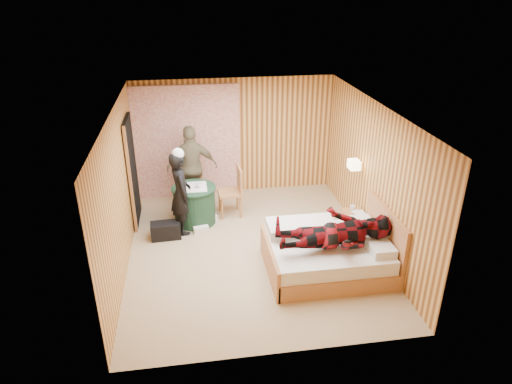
{
  "coord_description": "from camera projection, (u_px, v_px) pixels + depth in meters",
  "views": [
    {
      "loc": [
        -0.97,
        -6.77,
        4.3
      ],
      "look_at": [
        0.09,
        0.1,
        1.05
      ],
      "focal_mm": 32.0,
      "sensor_mm": 36.0,
      "label": 1
    }
  ],
  "objects": [
    {
      "name": "wall_lamp",
      "position": [
        354.0,
        165.0,
        8.14
      ],
      "size": [
        0.26,
        0.24,
        0.16
      ],
      "color": "gold",
      "rests_on": "wall_right"
    },
    {
      "name": "floor",
      "position": [
        252.0,
        249.0,
        8.02
      ],
      "size": [
        4.2,
        5.0,
        0.01
      ],
      "primitive_type": "cube",
      "color": "tan",
      "rests_on": "ground"
    },
    {
      "name": "sneaker_left",
      "position": [
        201.0,
        230.0,
        8.51
      ],
      "size": [
        0.29,
        0.16,
        0.12
      ],
      "primitive_type": "cube",
      "rotation": [
        0.0,
        0.0,
        0.2
      ],
      "color": "white",
      "rests_on": "floor"
    },
    {
      "name": "cup_nightstand",
      "position": [
        352.0,
        208.0,
        8.25
      ],
      "size": [
        0.1,
        0.1,
        0.09
      ],
      "primitive_type": "imported",
      "rotation": [
        0.0,
        0.0,
        0.01
      ],
      "color": "white",
      "rests_on": "nightstand"
    },
    {
      "name": "doorway",
      "position": [
        132.0,
        172.0,
        8.55
      ],
      "size": [
        0.06,
        0.9,
        2.05
      ],
      "primitive_type": "cube",
      "color": "black",
      "rests_on": "floor"
    },
    {
      "name": "book_upper",
      "position": [
        356.0,
        213.0,
        8.1
      ],
      "size": [
        0.18,
        0.24,
        0.02
      ],
      "primitive_type": "imported",
      "rotation": [
        0.0,
        0.0,
        -0.08
      ],
      "color": "white",
      "rests_on": "nightstand"
    },
    {
      "name": "man_at_table",
      "position": [
        192.0,
        167.0,
        9.18
      ],
      "size": [
        1.03,
        0.46,
        1.72
      ],
      "primitive_type": "imported",
      "rotation": [
        0.0,
        0.0,
        3.18
      ],
      "color": "#72684C",
      "rests_on": "floor"
    },
    {
      "name": "wall_left",
      "position": [
        120.0,
        192.0,
        7.2
      ],
      "size": [
        0.02,
        5.0,
        2.5
      ],
      "primitive_type": "cube",
      "color": "#F2B75D",
      "rests_on": "floor"
    },
    {
      "name": "man_on_bed",
      "position": [
        336.0,
        225.0,
        6.88
      ],
      "size": [
        0.86,
        0.67,
        1.77
      ],
      "primitive_type": "imported",
      "rotation": [
        0.0,
        1.57,
        0.0
      ],
      "color": "maroon",
      "rests_on": "bed"
    },
    {
      "name": "round_table",
      "position": [
        195.0,
        204.0,
        8.76
      ],
      "size": [
        0.84,
        0.84,
        0.75
      ],
      "color": "#1F442A",
      "rests_on": "floor"
    },
    {
      "name": "cup_table",
      "position": [
        199.0,
        185.0,
        8.55
      ],
      "size": [
        0.15,
        0.15,
        0.1
      ],
      "primitive_type": "imported",
      "rotation": [
        0.0,
        0.0,
        0.26
      ],
      "color": "white",
      "rests_on": "round_table"
    },
    {
      "name": "woman_standing",
      "position": [
        181.0,
        193.0,
        8.26
      ],
      "size": [
        0.48,
        0.64,
        1.57
      ],
      "primitive_type": "imported",
      "rotation": [
        0.0,
        0.0,
        1.77
      ],
      "color": "black",
      "rests_on": "floor"
    },
    {
      "name": "curtain",
      "position": [
        188.0,
        142.0,
        9.55
      ],
      "size": [
        2.2,
        0.08,
        2.4
      ],
      "primitive_type": "cube",
      "color": "white",
      "rests_on": "floor"
    },
    {
      "name": "wall_right",
      "position": [
        373.0,
        176.0,
        7.78
      ],
      "size": [
        0.02,
        5.0,
        2.5
      ],
      "primitive_type": "cube",
      "color": "#F2B75D",
      "rests_on": "floor"
    },
    {
      "name": "nightstand",
      "position": [
        353.0,
        225.0,
        8.26
      ],
      "size": [
        0.38,
        0.52,
        0.5
      ],
      "color": "#BD774D",
      "rests_on": "floor"
    },
    {
      "name": "chair_far",
      "position": [
        193.0,
        183.0,
        9.29
      ],
      "size": [
        0.44,
        0.44,
        0.93
      ],
      "rotation": [
        0.0,
        0.0,
        0.05
      ],
      "color": "#BD774D",
      "rests_on": "floor"
    },
    {
      "name": "duffel_bag",
      "position": [
        166.0,
        230.0,
        8.3
      ],
      "size": [
        0.55,
        0.32,
        0.3
      ],
      "primitive_type": "cube",
      "rotation": [
        0.0,
        0.0,
        0.06
      ],
      "color": "black",
      "rests_on": "floor"
    },
    {
      "name": "chair_near",
      "position": [
        234.0,
        188.0,
        8.97
      ],
      "size": [
        0.48,
        0.48,
        1.0
      ],
      "rotation": [
        0.0,
        0.0,
        -1.52
      ],
      "color": "#BD774D",
      "rests_on": "floor"
    },
    {
      "name": "bed",
      "position": [
        328.0,
        253.0,
        7.35
      ],
      "size": [
        1.95,
        1.49,
        1.02
      ],
      "color": "#BD774D",
      "rests_on": "floor"
    },
    {
      "name": "wall_back",
      "position": [
        235.0,
        137.0,
        9.73
      ],
      "size": [
        4.2,
        0.02,
        2.5
      ],
      "primitive_type": "cube",
      "color": "#F2B75D",
      "rests_on": "floor"
    },
    {
      "name": "ceiling",
      "position": [
        251.0,
        109.0,
        6.96
      ],
      "size": [
        4.2,
        5.0,
        0.01
      ],
      "primitive_type": "cube",
      "color": "white",
      "rests_on": "wall_back"
    },
    {
      "name": "sneaker_right",
      "position": [
        209.0,
        219.0,
        8.88
      ],
      "size": [
        0.32,
        0.19,
        0.13
      ],
      "primitive_type": "cube",
      "rotation": [
        0.0,
        0.0,
        0.22
      ],
      "color": "white",
      "rests_on": "floor"
    },
    {
      "name": "book_lower",
      "position": [
        356.0,
        214.0,
        8.11
      ],
      "size": [
        0.26,
        0.28,
        0.02
      ],
      "primitive_type": "imported",
      "rotation": [
        0.0,
        0.0,
        0.52
      ],
      "color": "white",
      "rests_on": "nightstand"
    }
  ]
}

